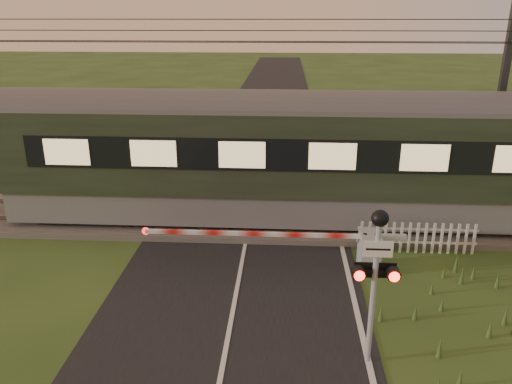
# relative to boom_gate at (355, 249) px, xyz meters

# --- Properties ---
(ground) EXTENTS (160.00, 160.00, 0.00)m
(ground) POSITION_rel_boom_gate_xyz_m (-2.93, -3.57, -0.56)
(ground) COLOR #2A4319
(ground) RESTS_ON ground
(road) EXTENTS (6.00, 140.00, 0.03)m
(road) POSITION_rel_boom_gate_xyz_m (-2.91, -3.80, -0.55)
(road) COLOR black
(road) RESTS_ON ground
(track_bed) EXTENTS (140.00, 3.40, 0.39)m
(track_bed) POSITION_rel_boom_gate_xyz_m (-2.93, 2.93, -0.50)
(track_bed) COLOR #47423D
(track_bed) RESTS_ON ground
(overhead_wires) EXTENTS (120.00, 0.62, 0.62)m
(overhead_wires) POSITION_rel_boom_gate_xyz_m (-2.93, 2.93, 5.16)
(overhead_wires) COLOR black
(overhead_wires) RESTS_ON ground
(boom_gate) EXTENTS (6.78, 0.76, 1.02)m
(boom_gate) POSITION_rel_boom_gate_xyz_m (0.00, 0.00, 0.00)
(boom_gate) COLOR gray
(boom_gate) RESTS_ON ground
(crossing_signal) EXTENTS (0.79, 0.34, 3.10)m
(crossing_signal) POSITION_rel_boom_gate_xyz_m (-0.20, -3.70, 1.57)
(crossing_signal) COLOR gray
(crossing_signal) RESTS_ON ground
(picket_fence) EXTENTS (3.26, 0.07, 0.89)m
(picket_fence) POSITION_rel_boom_gate_xyz_m (1.83, 1.04, -0.11)
(picket_fence) COLOR silver
(picket_fence) RESTS_ON ground
(catenary_mast) EXTENTS (0.21, 2.46, 6.83)m
(catenary_mast) POSITION_rel_boom_gate_xyz_m (5.19, 5.16, 2.99)
(catenary_mast) COLOR #2D2D30
(catenary_mast) RESTS_ON ground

